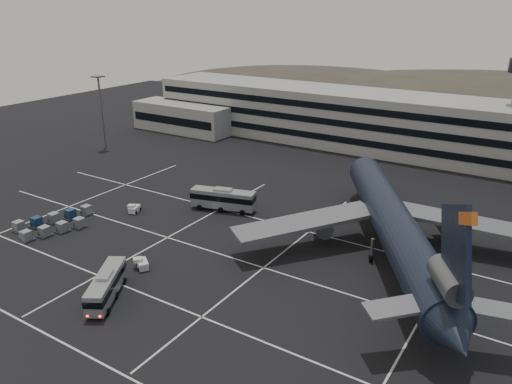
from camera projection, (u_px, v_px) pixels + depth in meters
ground at (180, 257)px, 73.11m from camera, size 260.00×260.00×0.00m
lane_markings at (188, 257)px, 73.21m from camera, size 90.00×55.62×0.01m
terminal at (351, 119)px, 128.23m from camera, size 125.00×26.00×24.00m
hills at (491, 127)px, 202.38m from camera, size 352.00×180.00×44.00m
lightpole_left at (101, 102)px, 124.17m from camera, size 2.40×2.40×18.28m
trijet_main at (394, 225)px, 71.26m from camera, size 41.63×52.10×18.08m
bus_near at (106, 285)px, 62.27m from camera, size 7.24×9.96×3.59m
bus_far at (223, 198)px, 89.08m from camera, size 11.98×5.65×4.13m
tug_a at (134, 209)px, 88.58m from camera, size 2.18×2.74×1.55m
tug_b at (142, 264)px, 69.80m from camera, size 2.89×2.64×1.60m
uld_cluster at (54, 223)px, 82.52m from camera, size 9.64×14.59×1.72m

